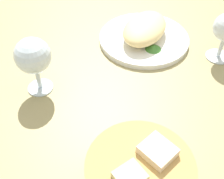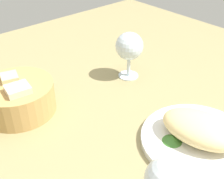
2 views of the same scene
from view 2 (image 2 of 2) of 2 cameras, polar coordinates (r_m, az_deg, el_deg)
name	(u,v)px [view 2 (image 2 of 2)]	position (r cm, az deg, el deg)	size (l,w,h in cm)	color
ground_plane	(125,129)	(68.16, 2.50, -7.72)	(140.00, 140.00, 2.00)	#998B5C
plate	(198,140)	(65.45, 16.31, -9.47)	(24.08, 24.08, 1.40)	white
omelette	(200,129)	(63.33, 16.78, -7.28)	(16.36, 10.31, 5.19)	#F4D68F
lettuce_garnish	(172,139)	(62.58, 11.61, -9.38)	(4.14, 4.14, 1.18)	#3F7B30
bread_basket	(18,97)	(73.26, -17.78, -1.43)	(17.42, 17.42, 8.86)	tan
wine_glass_near	(129,48)	(81.49, 3.37, 8.13)	(7.75, 7.75, 13.37)	silver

